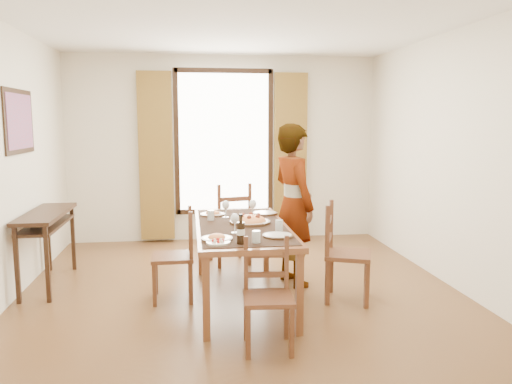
{
  "coord_description": "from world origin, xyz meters",
  "views": [
    {
      "loc": [
        -0.51,
        -4.85,
        1.75
      ],
      "look_at": [
        0.19,
        0.4,
        1.0
      ],
      "focal_mm": 35.0,
      "sensor_mm": 36.0,
      "label": 1
    }
  ],
  "objects": [
    {
      "name": "ground",
      "position": [
        0.0,
        0.0,
        0.0
      ],
      "size": [
        5.0,
        5.0,
        0.0
      ],
      "primitive_type": "plane",
      "color": "#462516",
      "rests_on": "ground"
    },
    {
      "name": "room_shell",
      "position": [
        -0.0,
        0.13,
        1.54
      ],
      "size": [
        4.6,
        5.1,
        2.74
      ],
      "color": "silver",
      "rests_on": "ground"
    },
    {
      "name": "console_table",
      "position": [
        -2.03,
        0.6,
        0.68
      ],
      "size": [
        0.38,
        1.2,
        0.8
      ],
      "color": "black",
      "rests_on": "ground"
    },
    {
      "name": "dining_table",
      "position": [
        -0.02,
        -0.13,
        0.69
      ],
      "size": [
        0.88,
        1.9,
        0.76
      ],
      "color": "brown",
      "rests_on": "ground"
    },
    {
      "name": "chair_west",
      "position": [
        -0.66,
        -0.02,
        0.42
      ],
      "size": [
        0.41,
        0.41,
        0.91
      ],
      "rotation": [
        0.0,
        0.0,
        -1.55
      ],
      "color": "brown",
      "rests_on": "ground"
    },
    {
      "name": "chair_north",
      "position": [
        -0.02,
        1.16,
        0.47
      ],
      "size": [
        0.54,
        0.54,
        1.02
      ],
      "rotation": [
        0.0,
        0.0,
        3.37
      ],
      "color": "brown",
      "rests_on": "ground"
    },
    {
      "name": "chair_south",
      "position": [
        0.07,
        -1.19,
        0.4
      ],
      "size": [
        0.4,
        0.4,
        0.86
      ],
      "rotation": [
        0.0,
        0.0,
        -0.07
      ],
      "color": "brown",
      "rests_on": "ground"
    },
    {
      "name": "chair_east",
      "position": [
        0.99,
        -0.26,
        0.45
      ],
      "size": [
        0.55,
        0.55,
        0.97
      ],
      "rotation": [
        0.0,
        0.0,
        1.2
      ],
      "color": "brown",
      "rests_on": "ground"
    },
    {
      "name": "man",
      "position": [
        0.59,
        0.32,
        0.87
      ],
      "size": [
        0.88,
        0.79,
        1.73
      ],
      "primitive_type": "imported",
      "rotation": [
        0.0,
        0.0,
        1.89
      ],
      "color": "#9B9DA3",
      "rests_on": "ground"
    },
    {
      "name": "plate_sw",
      "position": [
        -0.29,
        -0.71,
        0.78
      ],
      "size": [
        0.27,
        0.27,
        0.05
      ],
      "primitive_type": null,
      "color": "silver",
      "rests_on": "dining_table"
    },
    {
      "name": "plate_se",
      "position": [
        0.25,
        -0.67,
        0.78
      ],
      "size": [
        0.27,
        0.27,
        0.05
      ],
      "primitive_type": null,
      "color": "silver",
      "rests_on": "dining_table"
    },
    {
      "name": "plate_nw",
      "position": [
        -0.27,
        0.41,
        0.78
      ],
      "size": [
        0.27,
        0.27,
        0.05
      ],
      "primitive_type": null,
      "color": "silver",
      "rests_on": "dining_table"
    },
    {
      "name": "plate_ne",
      "position": [
        0.29,
        0.4,
        0.78
      ],
      "size": [
        0.27,
        0.27,
        0.05
      ],
      "primitive_type": null,
      "color": "silver",
      "rests_on": "dining_table"
    },
    {
      "name": "pasta_platter",
      "position": [
        0.07,
        -0.06,
        0.81
      ],
      "size": [
        0.4,
        0.4,
        0.1
      ],
      "primitive_type": null,
      "color": "#CB591A",
      "rests_on": "dining_table"
    },
    {
      "name": "caprese_plate",
      "position": [
        -0.29,
        -0.84,
        0.78
      ],
      "size": [
        0.2,
        0.2,
        0.04
      ],
      "primitive_type": null,
      "color": "silver",
      "rests_on": "dining_table"
    },
    {
      "name": "wine_glass_a",
      "position": [
        -0.12,
        -0.49,
        0.85
      ],
      "size": [
        0.08,
        0.08,
        0.18
      ],
      "primitive_type": null,
      "color": "white",
      "rests_on": "dining_table"
    },
    {
      "name": "wine_glass_b",
      "position": [
        0.14,
        0.27,
        0.85
      ],
      "size": [
        0.08,
        0.08,
        0.18
      ],
      "primitive_type": null,
      "color": "white",
      "rests_on": "dining_table"
    },
    {
      "name": "wine_glass_c",
      "position": [
        -0.14,
        0.26,
        0.85
      ],
      "size": [
        0.08,
        0.08,
        0.18
      ],
      "primitive_type": null,
      "color": "white",
      "rests_on": "dining_table"
    },
    {
      "name": "tumbler_a",
      "position": [
        0.3,
        -0.43,
        0.81
      ],
      "size": [
        0.07,
        0.07,
        0.1
      ],
      "primitive_type": "cylinder",
      "color": "silver",
      "rests_on": "dining_table"
    },
    {
      "name": "tumbler_b",
      "position": [
        -0.3,
        0.15,
        0.81
      ],
      "size": [
        0.07,
        0.07,
        0.1
      ],
      "primitive_type": "cylinder",
      "color": "silver",
      "rests_on": "dining_table"
    },
    {
      "name": "tumbler_c",
      "position": [
        0.03,
        -0.86,
        0.81
      ],
      "size": [
        0.07,
        0.07,
        0.1
      ],
      "primitive_type": "cylinder",
      "color": "silver",
      "rests_on": "dining_table"
    },
    {
      "name": "wine_bottle",
      "position": [
        -0.1,
        -0.88,
        0.88
      ],
      "size": [
        0.07,
        0.07,
        0.25
      ],
      "primitive_type": null,
      "color": "black",
      "rests_on": "dining_table"
    }
  ]
}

